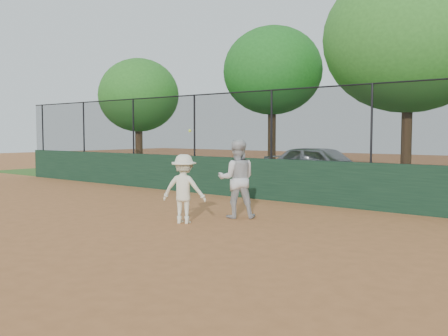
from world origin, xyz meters
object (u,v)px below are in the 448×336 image
Objects in this scene: parked_car at (322,166)px; tree_1 at (272,71)px; player_main at (184,189)px; tree_2 at (409,38)px; tree_0 at (138,96)px; player_second at (237,179)px.

tree_1 is (-3.50, 2.05, 3.86)m from parked_car.
parked_car is at bearing 97.53° from player_main.
tree_2 reaches higher than player_main.
tree_0 is (-11.18, 8.61, 3.03)m from player_main.
parked_car is 2.48× the size of player_second.
tree_1 reaches higher than tree_0.
tree_0 is at bearing -174.93° from tree_2.
parked_car is 8.43m from player_main.
player_main is at bearing -98.34° from tree_2.
tree_0 is at bearing 92.32° from parked_car.
tree_1 is at bearing 15.27° from tree_0.
player_main is 10.80m from tree_2.
player_second is at bearing -163.75° from parked_car.
tree_0 reaches higher than player_second.
parked_car is 5.60m from tree_1.
tree_1 reaches higher than parked_car.
player_second reaches higher than parked_car.
player_second is 0.32× the size of tree_0.
player_main is 14.43m from tree_0.
tree_2 reaches higher than tree_1.
tree_2 is (12.60, 1.12, 1.44)m from tree_0.
tree_2 is at bearing -57.74° from parked_car.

